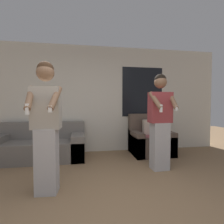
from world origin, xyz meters
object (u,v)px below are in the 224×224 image
(couch, at_px, (40,146))
(person_right, at_px, (160,120))
(armchair, at_px, (150,140))
(person_left, at_px, (46,125))

(couch, xyz_separation_m, person_right, (2.35, -1.01, 0.64))
(couch, height_order, person_right, person_right)
(couch, bearing_deg, person_right, -23.31)
(armchair, distance_m, person_left, 2.73)
(couch, relative_size, armchair, 1.99)
(armchair, height_order, person_right, person_right)
(armchair, height_order, person_left, person_left)
(armchair, distance_m, person_right, 1.20)
(couch, height_order, person_left, person_left)
(couch, height_order, armchair, armchair)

